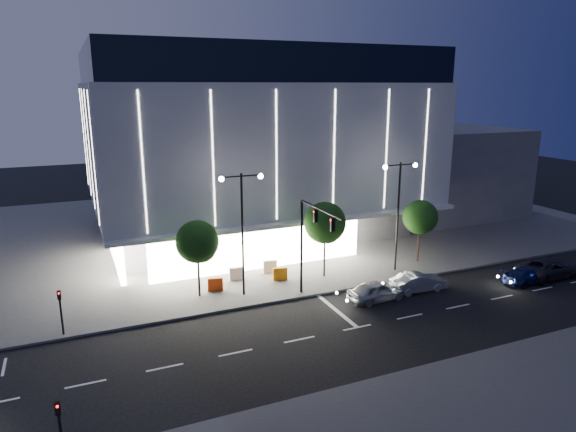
# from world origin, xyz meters

# --- Properties ---
(ground) EXTENTS (160.00, 160.00, 0.00)m
(ground) POSITION_xyz_m (0.00, 0.00, 0.00)
(ground) COLOR black
(ground) RESTS_ON ground
(sidewalk_museum) EXTENTS (70.00, 40.00, 0.15)m
(sidewalk_museum) POSITION_xyz_m (5.00, 24.00, 0.07)
(sidewalk_museum) COLOR #474747
(sidewalk_museum) RESTS_ON ground
(sidewalk_near) EXTENTS (70.00, 10.00, 0.15)m
(sidewalk_near) POSITION_xyz_m (5.00, -12.00, 0.07)
(sidewalk_near) COLOR #474747
(sidewalk_near) RESTS_ON ground
(museum) EXTENTS (30.00, 25.80, 18.00)m
(museum) POSITION_xyz_m (2.98, 22.31, 9.27)
(museum) COLOR #4C4C51
(museum) RESTS_ON ground
(annex_building) EXTENTS (16.00, 20.00, 10.00)m
(annex_building) POSITION_xyz_m (26.00, 24.00, 5.00)
(annex_building) COLOR #4C4C51
(annex_building) RESTS_ON ground
(traffic_mast) EXTENTS (0.33, 5.89, 7.07)m
(traffic_mast) POSITION_xyz_m (1.00, 3.34, 5.03)
(traffic_mast) COLOR black
(traffic_mast) RESTS_ON ground
(street_lamp_west) EXTENTS (3.16, 0.36, 9.00)m
(street_lamp_west) POSITION_xyz_m (-3.00, 6.00, 5.96)
(street_lamp_west) COLOR black
(street_lamp_west) RESTS_ON ground
(street_lamp_east) EXTENTS (3.16, 0.36, 9.00)m
(street_lamp_east) POSITION_xyz_m (10.00, 6.00, 5.96)
(street_lamp_east) COLOR black
(street_lamp_east) RESTS_ON ground
(ped_signal_far) EXTENTS (0.22, 0.24, 3.00)m
(ped_signal_far) POSITION_xyz_m (-15.00, 4.50, 1.89)
(ped_signal_far) COLOR black
(ped_signal_far) RESTS_ON ground
(ped_signal_near) EXTENTS (0.22, 0.24, 3.00)m
(ped_signal_near) POSITION_xyz_m (-15.00, -7.50, 1.89)
(ped_signal_near) COLOR black
(ped_signal_near) RESTS_ON ground
(tree_left) EXTENTS (3.02, 3.02, 5.72)m
(tree_left) POSITION_xyz_m (-5.97, 7.02, 4.03)
(tree_left) COLOR black
(tree_left) RESTS_ON ground
(tree_mid) EXTENTS (3.25, 3.25, 6.15)m
(tree_mid) POSITION_xyz_m (4.03, 7.02, 4.33)
(tree_mid) COLOR black
(tree_mid) RESTS_ON ground
(tree_right) EXTENTS (2.91, 2.91, 5.51)m
(tree_right) POSITION_xyz_m (13.03, 7.02, 3.88)
(tree_right) COLOR black
(tree_right) RESTS_ON ground
(car_lead) EXTENTS (4.38, 2.01, 1.45)m
(car_lead) POSITION_xyz_m (5.35, 1.58, 0.73)
(car_lead) COLOR #9DA0A4
(car_lead) RESTS_ON ground
(car_second) EXTENTS (4.30, 1.68, 1.40)m
(car_second) POSITION_xyz_m (9.19, 1.87, 0.70)
(car_second) COLOR #B8BCC1
(car_second) RESTS_ON ground
(car_third) EXTENTS (4.30, 1.80, 1.24)m
(car_third) POSITION_xyz_m (17.86, -0.16, 0.62)
(car_third) COLOR navy
(car_third) RESTS_ON ground
(car_fourth) EXTENTS (5.54, 2.71, 1.51)m
(car_fourth) POSITION_xyz_m (20.50, 0.11, 0.76)
(car_fourth) COLOR #2A292E
(car_fourth) RESTS_ON ground
(barrier_a) EXTENTS (1.13, 0.46, 1.00)m
(barrier_a) POSITION_xyz_m (-4.71, 7.43, 0.65)
(barrier_a) COLOR red
(barrier_a) RESTS_ON sidewalk_museum
(barrier_b) EXTENTS (1.12, 0.33, 1.00)m
(barrier_b) POSITION_xyz_m (-2.60, 9.00, 0.65)
(barrier_b) COLOR silver
(barrier_b) RESTS_ON sidewalk_museum
(barrier_c) EXTENTS (1.13, 0.49, 1.00)m
(barrier_c) POSITION_xyz_m (0.49, 7.58, 0.65)
(barrier_c) COLOR orange
(barrier_c) RESTS_ON sidewalk_museum
(barrier_d) EXTENTS (1.13, 0.45, 1.00)m
(barrier_d) POSITION_xyz_m (0.39, 9.48, 0.65)
(barrier_d) COLOR #BDBDBD
(barrier_d) RESTS_ON sidewalk_museum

